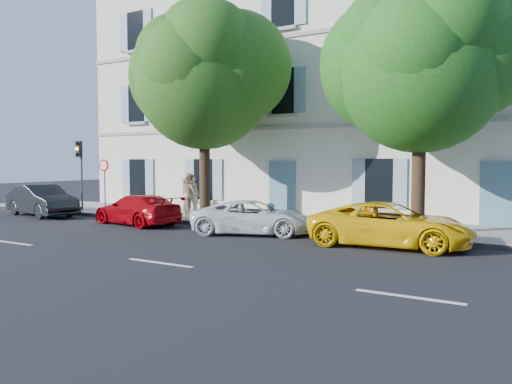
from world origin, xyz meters
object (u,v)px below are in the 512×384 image
Objects in this scene: car_yellow_supercar at (390,224)px; tree_left at (204,81)px; pedestrian_a at (191,195)px; pedestrian_b at (190,194)px; car_white_coupe at (253,217)px; tree_right at (421,70)px; car_dark_sedan at (42,200)px; road_sign at (104,174)px; traffic_light at (80,160)px; car_red_coupe at (137,209)px.

tree_left is (-8.44, 2.36, 5.13)m from car_yellow_supercar.
pedestrian_b is (0.03, -0.15, 0.04)m from pedestrian_a.
pedestrian_a is at bearing 40.93° from car_white_coupe.
car_yellow_supercar is at bearing -98.87° from tree_right.
car_yellow_supercar is at bearing -79.12° from car_dark_sedan.
tree_left is 4.83m from pedestrian_b.
pedestrian_a is at bearing -55.95° from car_dark_sedan.
pedestrian_a is at bearing 158.71° from tree_left.
tree_right is at bearing -71.86° from car_dark_sedan.
car_dark_sedan is 0.50× the size of tree_left.
tree_right reaches higher than car_dark_sedan.
road_sign reaches higher than pedestrian_b.
road_sign is at bearing 60.14° from car_white_coupe.
tree_right reaches higher than pedestrian_b.
road_sign is (1.63, 0.00, -0.63)m from traffic_light.
car_yellow_supercar is (4.72, -0.10, 0.07)m from car_white_coupe.
car_dark_sedan is 3.04m from road_sign.
tree_right is at bearing -1.94° from tree_left.
car_yellow_supercar is at bearing -6.28° from traffic_light.
pedestrian_a is at bearing 14.29° from road_sign.
tree_left is at bearing -61.55° from car_dark_sedan.
road_sign is (2.23, 1.68, 1.19)m from car_dark_sedan.
tree_right is at bearing -149.90° from pedestrian_b.
car_dark_sedan is 1.78× the size of road_sign.
road_sign reaches higher than car_white_coupe.
traffic_light is (0.60, 1.67, 1.82)m from car_dark_sedan.
traffic_light is 6.10m from pedestrian_b.
car_dark_sedan is at bearing 85.62° from car_yellow_supercar.
car_red_coupe is at bearing -121.94° from tree_left.
car_red_coupe is 2.37× the size of pedestrian_a.
tree_right is 4.47× the size of pedestrian_b.
pedestrian_b is (-9.43, 2.60, 0.41)m from car_yellow_supercar.
car_white_coupe is 6.79m from tree_left.
pedestrian_a reaches higher than car_white_coupe.
car_red_coupe is 5.23m from car_white_coupe.
car_yellow_supercar is at bearing -7.05° from road_sign.
car_dark_sedan is 2.54m from traffic_light.
car_dark_sedan is at bearing -19.22° from pedestrian_a.
car_yellow_supercar is at bearing 100.70° from car_red_coupe.
tree_left is 7.60m from traffic_light.
pedestrian_a is at bearing 175.96° from tree_right.
pedestrian_b is (0.52, 2.66, 0.46)m from car_red_coupe.
car_white_coupe is 10.85m from traffic_light.
tree_right is 4.69× the size of pedestrian_a.
tree_left is (7.44, 2.35, 5.07)m from car_dark_sedan.
road_sign is at bearing -42.16° from car_dark_sedan.
traffic_light reaches higher than car_white_coupe.
car_white_coupe is 0.89× the size of car_yellow_supercar.
car_yellow_supercar is 1.42× the size of traffic_light.
pedestrian_a reaches higher than car_red_coupe.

